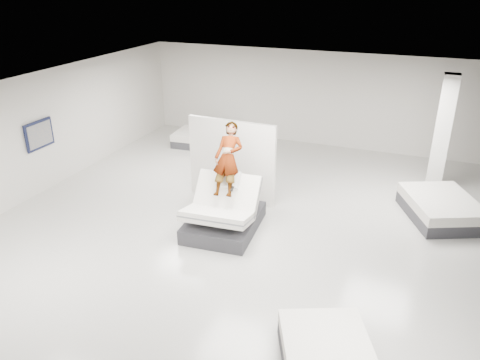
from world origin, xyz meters
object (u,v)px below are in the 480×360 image
at_px(hero_bed, 224,214).
at_px(flat_bed_right_far, 441,208).
at_px(divider_panel, 232,161).
at_px(wall_poster, 39,135).
at_px(flat_bed_left_far, 201,139).
at_px(person, 228,173).
at_px(remote, 232,189).
at_px(column, 442,134).
at_px(flat_bed_right_near, 327,359).

xyz_separation_m(hero_bed, flat_bed_right_far, (4.70, 2.48, -0.13)).
distance_m(divider_panel, wall_poster, 5.17).
distance_m(hero_bed, flat_bed_left_far, 5.99).
distance_m(hero_bed, wall_poster, 5.56).
distance_m(person, remote, 0.47).
relative_size(person, flat_bed_left_far, 0.95).
xyz_separation_m(remote, divider_panel, (-0.68, 1.58, -0.01)).
height_order(flat_bed_left_far, column, column).
distance_m(flat_bed_right_far, column, 2.23).
distance_m(flat_bed_right_near, wall_poster, 9.40).
bearing_deg(divider_panel, person, -68.82).
distance_m(remote, flat_bed_right_near, 4.53).
bearing_deg(flat_bed_right_near, divider_panel, 126.12).
bearing_deg(person, column, 36.47).
xyz_separation_m(hero_bed, wall_poster, (-5.42, 0.26, 1.20)).
distance_m(person, wall_poster, 5.41).
distance_m(flat_bed_left_far, column, 7.78).
xyz_separation_m(remote, flat_bed_left_far, (-3.32, 5.11, -0.86)).
relative_size(remote, flat_bed_right_far, 0.06).
height_order(flat_bed_right_far, flat_bed_right_near, flat_bed_right_far).
bearing_deg(remote, flat_bed_left_far, 118.66).
height_order(remote, flat_bed_right_near, remote).
height_order(divider_panel, flat_bed_right_far, divider_panel).
xyz_separation_m(flat_bed_right_far, wall_poster, (-10.13, -2.22, 1.33)).
bearing_deg(person, flat_bed_left_far, 118.41).
height_order(hero_bed, flat_bed_right_near, hero_bed).
xyz_separation_m(flat_bed_right_far, flat_bed_left_far, (-7.80, 2.64, -0.03)).
distance_m(flat_bed_right_near, flat_bed_left_far, 10.52).
distance_m(person, flat_bed_right_near, 4.98).
height_order(hero_bed, remote, hero_bed).
height_order(hero_bed, flat_bed_left_far, hero_bed).
relative_size(flat_bed_right_near, column, 0.66).
bearing_deg(wall_poster, person, 0.86).
xyz_separation_m(person, flat_bed_right_far, (4.73, 2.14, -1.03)).
relative_size(person, divider_panel, 0.73).
bearing_deg(flat_bed_right_far, divider_panel, -170.19).
distance_m(hero_bed, divider_panel, 1.79).
xyz_separation_m(person, flat_bed_right_near, (3.17, -3.68, -1.07)).
xyz_separation_m(flat_bed_right_near, flat_bed_left_far, (-6.25, 8.46, -0.00)).
xyz_separation_m(remote, wall_poster, (-5.65, 0.25, 0.51)).
relative_size(flat_bed_left_far, column, 0.57).
relative_size(remote, flat_bed_left_far, 0.08).
bearing_deg(flat_bed_right_near, column, 79.86).
height_order(hero_bed, column, column).
bearing_deg(divider_panel, flat_bed_right_far, 12.06).
xyz_separation_m(hero_bed, person, (-0.03, 0.34, 0.90)).
xyz_separation_m(divider_panel, flat_bed_right_near, (3.60, -4.94, -0.85)).
relative_size(remote, column, 0.04).
xyz_separation_m(flat_bed_right_near, wall_poster, (-8.57, 3.60, 1.36)).
height_order(person, divider_panel, divider_panel).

